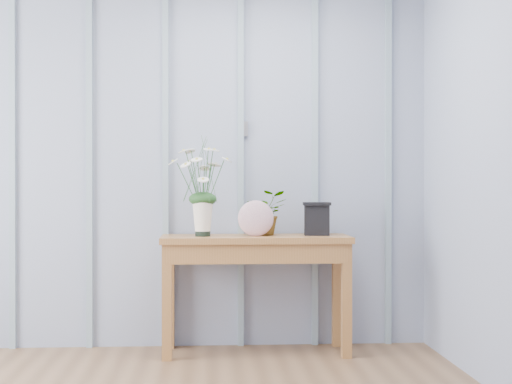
{
  "coord_description": "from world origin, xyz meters",
  "views": [
    {
      "loc": [
        0.52,
        -2.99,
        1.07
      ],
      "look_at": [
        0.83,
        1.94,
        1.03
      ],
      "focal_mm": 55.0,
      "sensor_mm": 36.0,
      "label": 1
    }
  ],
  "objects": [
    {
      "name": "carved_box",
      "position": [
        1.23,
        2.0,
        0.86
      ],
      "size": [
        0.18,
        0.15,
        0.21
      ],
      "color": "black",
      "rests_on": "sideboard"
    },
    {
      "name": "room_shell",
      "position": [
        0.0,
        0.92,
        1.99
      ],
      "size": [
        4.0,
        4.5,
        2.5
      ],
      "color": "#909AB4",
      "rests_on": "ground"
    },
    {
      "name": "felt_disc_vessel",
      "position": [
        0.83,
        1.94,
        0.86
      ],
      "size": [
        0.23,
        0.07,
        0.23
      ],
      "primitive_type": "ellipsoid",
      "rotation": [
        0.0,
        0.0,
        -0.04
      ],
      "color": "#975077",
      "rests_on": "sideboard"
    },
    {
      "name": "spider_plant",
      "position": [
        0.91,
        2.06,
        0.89
      ],
      "size": [
        0.27,
        0.23,
        0.29
      ],
      "primitive_type": "imported",
      "rotation": [
        0.0,
        0.0,
        0.04
      ],
      "color": "#183E1A",
      "rests_on": "sideboard"
    },
    {
      "name": "daisy_vase",
      "position": [
        0.5,
        1.96,
        1.13
      ],
      "size": [
        0.43,
        0.33,
        0.61
      ],
      "color": "black",
      "rests_on": "sideboard"
    },
    {
      "name": "sideboard",
      "position": [
        0.83,
        1.99,
        0.64
      ],
      "size": [
        1.2,
        0.45,
        0.75
      ],
      "color": "brown",
      "rests_on": "ground"
    }
  ]
}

